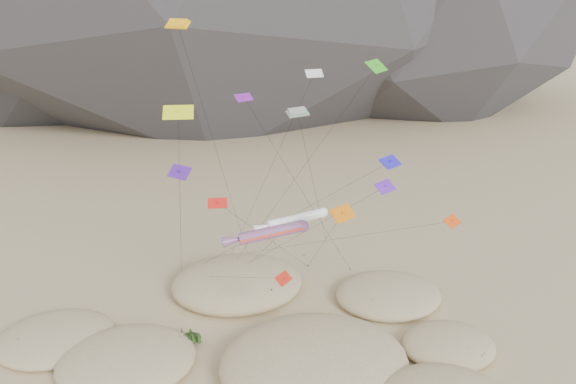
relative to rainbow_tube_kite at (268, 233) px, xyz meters
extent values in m
ellipsoid|color=#CCB789|center=(-13.68, -3.05, -10.22)|extent=(12.61, 10.72, 2.77)
ellipsoid|color=#CCB789|center=(3.03, -6.82, -9.95)|extent=(17.26, 14.67, 3.96)
ellipsoid|color=#CCB789|center=(16.25, -6.20, -10.33)|extent=(9.06, 7.70, 2.27)
ellipsoid|color=#CCB789|center=(-2.40, 8.38, -10.03)|extent=(14.80, 12.58, 3.62)
ellipsoid|color=#CCB789|center=(13.68, 3.25, -10.28)|extent=(11.71, 9.96, 2.48)
ellipsoid|color=#CCB789|center=(-20.77, 1.89, -10.36)|extent=(11.27, 9.58, 2.17)
ellipsoid|color=black|center=(-12.97, -2.35, -10.04)|extent=(2.63, 2.25, 0.79)
ellipsoid|color=black|center=(-7.87, -0.83, -10.14)|extent=(2.04, 1.75, 0.61)
ellipsoid|color=black|center=(4.03, -3.79, -9.74)|extent=(3.90, 3.34, 1.17)
ellipsoid|color=black|center=(5.70, -3.35, -9.84)|extent=(2.69, 2.30, 0.81)
ellipsoid|color=black|center=(2.03, -7.06, -9.94)|extent=(2.58, 2.21, 0.77)
ellipsoid|color=black|center=(17.35, -7.99, -10.24)|extent=(2.39, 2.04, 0.72)
ellipsoid|color=black|center=(-2.37, 6.68, -9.84)|extent=(3.37, 2.88, 1.01)
ellipsoid|color=black|center=(-0.53, 5.16, -9.94)|extent=(2.57, 2.20, 0.77)
ellipsoid|color=black|center=(12.86, 4.74, -10.14)|extent=(2.41, 2.06, 0.72)
ellipsoid|color=black|center=(10.82, 1.49, -10.24)|extent=(1.99, 1.70, 0.60)
ellipsoid|color=black|center=(-22.46, 1.62, -10.34)|extent=(2.66, 2.28, 0.80)
ellipsoid|color=black|center=(-19.06, 1.15, -10.44)|extent=(2.18, 1.87, 0.65)
cylinder|color=#3F2D1E|center=(-3.68, 11.33, -10.69)|extent=(0.08, 0.08, 0.30)
cylinder|color=#3F2D1E|center=(-2.52, 16.48, -10.69)|extent=(0.08, 0.08, 0.30)
cylinder|color=#3F2D1E|center=(6.58, 11.91, -10.69)|extent=(0.08, 0.08, 0.30)
cylinder|color=#3F2D1E|center=(6.66, 14.64, -10.69)|extent=(0.08, 0.08, 0.30)
cylinder|color=#3F2D1E|center=(11.44, 10.27, -10.69)|extent=(0.08, 0.08, 0.30)
cylinder|color=#3F2D1E|center=(-4.03, 13.56, -10.69)|extent=(0.08, 0.08, 0.30)
cylinder|color=#3F2D1E|center=(11.29, 15.29, -10.69)|extent=(0.08, 0.08, 0.30)
cylinder|color=#3F2D1E|center=(-8.64, 12.46, -10.69)|extent=(0.08, 0.08, 0.30)
cylinder|color=#FA3F1A|center=(0.29, 0.02, 0.04)|extent=(6.34, 1.66, 1.77)
sphere|color=#FA3F1A|center=(3.36, 0.28, 0.28)|extent=(1.19, 1.19, 1.19)
cone|color=#FA3F1A|center=(-3.10, -0.27, -0.27)|extent=(2.64, 1.23, 1.27)
cylinder|color=black|center=(1.93, 8.72, -5.40)|extent=(3.32, 17.42, 10.90)
cylinder|color=white|center=(2.95, 1.44, 0.56)|extent=(5.84, 2.05, 1.31)
sphere|color=white|center=(5.75, 2.01, 0.79)|extent=(0.96, 0.96, 0.96)
cone|color=white|center=(-0.13, 0.81, 0.28)|extent=(2.46, 1.28, 0.98)
cylinder|color=black|center=(0.52, 6.64, -5.14)|extent=(4.90, 10.43, 11.42)
cube|color=#FFAB0D|center=(-7.02, 6.68, 18.31)|extent=(2.42, 2.01, 0.69)
cube|color=#FFAB0D|center=(-7.02, 6.68, 18.49)|extent=(2.02, 1.66, 0.67)
cylinder|color=black|center=(-3.64, 11.54, 3.73)|extent=(6.79, 9.75, 29.16)
cube|color=#FA3E1A|center=(3.97, 6.05, 9.84)|extent=(2.47, 1.65, 0.63)
cube|color=#FA3E1A|center=(3.97, 6.05, 10.05)|extent=(2.08, 1.35, 0.63)
cylinder|color=black|center=(7.17, 11.79, -0.50)|extent=(6.44, 11.51, 20.70)
cube|color=#2418D2|center=(11.94, 0.99, 5.95)|extent=(2.57, 2.29, 0.77)
cube|color=#2418D2|center=(11.94, 0.99, 5.80)|extent=(0.33, 0.31, 0.79)
cylinder|color=black|center=(1.65, 6.73, -2.42)|extent=(20.60, 11.49, 16.77)
cube|color=red|center=(1.02, -2.42, -3.57)|extent=(1.86, 1.86, 0.73)
cube|color=red|center=(1.02, -2.42, -3.72)|extent=(0.32, 0.32, 0.59)
cylinder|color=black|center=(-3.81, 5.02, -7.18)|extent=(9.68, 14.90, 7.25)
cube|color=red|center=(-4.68, -2.49, 4.45)|extent=(1.75, 1.04, 0.65)
cube|color=red|center=(-4.68, -2.49, 4.30)|extent=(0.22, 0.22, 0.57)
cylinder|color=black|center=(0.95, 4.71, -3.17)|extent=(11.29, 14.43, 15.26)
cube|color=green|center=(11.08, 4.02, 14.50)|extent=(2.71, 2.68, 0.99)
cube|color=green|center=(11.08, 4.02, 14.35)|extent=(0.43, 0.43, 0.86)
cylinder|color=black|center=(3.70, 7.68, 1.85)|extent=(14.79, 7.34, 25.30)
cube|color=#4F1BA1|center=(-7.76, 2.20, 5.80)|extent=(2.34, 2.26, 0.97)
cube|color=#4F1BA1|center=(-7.76, 2.20, 5.65)|extent=(0.42, 0.43, 0.73)
cylinder|color=black|center=(-8.20, 7.33, -2.50)|extent=(0.90, 10.28, 16.61)
cube|color=#DAED18|center=(-7.46, 0.67, 11.70)|extent=(2.70, 1.57, 0.96)
cube|color=#DAED18|center=(-7.46, 0.67, 11.55)|extent=(0.33, 0.30, 0.88)
cylinder|color=black|center=(-8.05, 6.57, 0.45)|extent=(1.21, 11.81, 22.50)
cube|color=silver|center=(6.15, 8.54, 13.21)|extent=(1.85, 1.06, 0.70)
cube|color=silver|center=(6.15, 8.54, 13.06)|extent=(0.23, 0.24, 0.61)
cylinder|color=black|center=(1.82, 12.51, 1.21)|extent=(8.70, 7.97, 24.01)
cube|color=purple|center=(-1.37, 5.52, 11.70)|extent=(1.90, 1.46, 0.59)
cube|color=purple|center=(-1.37, 5.52, 11.55)|extent=(0.25, 0.22, 0.58)
cylinder|color=black|center=(5.04, 7.89, 0.46)|extent=(12.83, 4.78, 22.51)
cube|color=#E5470C|center=(17.49, -1.89, 0.61)|extent=(2.19, 1.99, 0.68)
cube|color=#E5470C|center=(17.49, -1.89, 0.46)|extent=(0.29, 0.28, 0.67)
cylinder|color=black|center=(7.49, 7.30, -5.09)|extent=(20.03, 18.39, 11.43)
cube|color=#6321C4|center=(11.20, -0.08, 3.89)|extent=(2.43, 2.10, 0.82)
cube|color=#6321C4|center=(11.20, -0.08, 3.74)|extent=(0.35, 0.34, 0.74)
cylinder|color=black|center=(3.76, 5.63, -3.45)|extent=(14.90, 11.45, 14.70)
cube|color=orange|center=(6.06, -3.69, 3.14)|extent=(2.60, 2.17, 1.03)
cube|color=orange|center=(6.06, -3.69, 2.99)|extent=(0.43, 0.45, 0.78)
cylinder|color=black|center=(6.32, 4.11, -3.83)|extent=(0.54, 15.62, 13.95)
camera|label=1|loc=(-6.81, -46.83, 23.01)|focal=35.00mm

